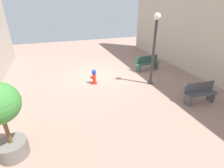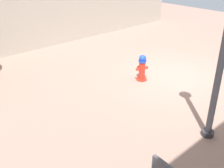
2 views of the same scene
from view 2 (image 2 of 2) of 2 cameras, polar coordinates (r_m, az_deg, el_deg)
ground_plane at (r=9.25m, az=13.37°, el=1.48°), size 23.40×23.40×0.00m
fire_hydrant at (r=8.68m, az=6.42°, el=3.50°), size 0.41×0.43×0.87m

